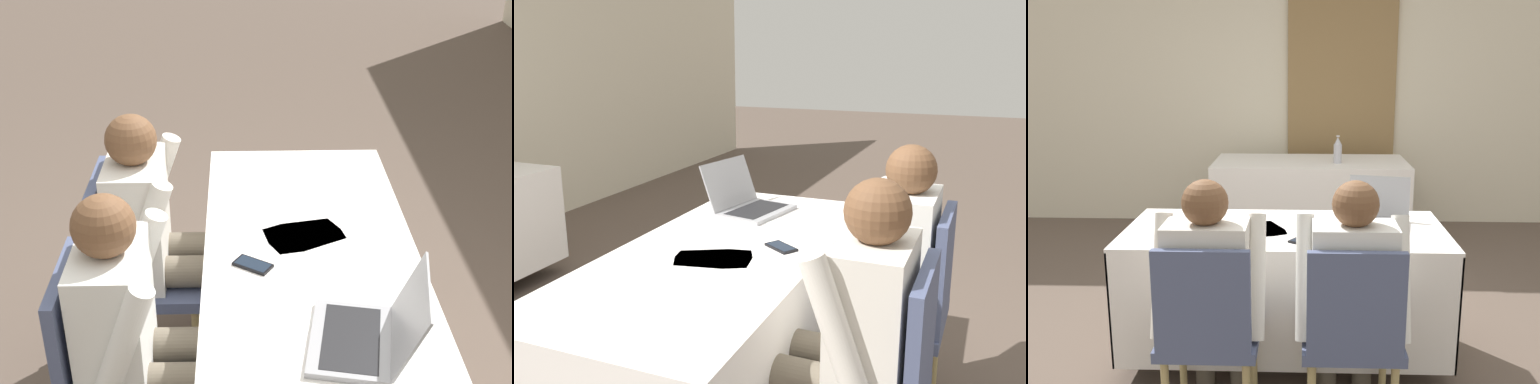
{
  "view_description": "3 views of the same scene",
  "coord_description": "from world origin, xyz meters",
  "views": [
    {
      "loc": [
        2.17,
        -0.25,
        2.18
      ],
      "look_at": [
        0.0,
        -0.2,
        1.01
      ],
      "focal_mm": 50.0,
      "sensor_mm": 36.0,
      "label": 1
    },
    {
      "loc": [
        -1.91,
        -0.98,
        1.53
      ],
      "look_at": [
        0.0,
        -0.2,
        1.01
      ],
      "focal_mm": 40.0,
      "sensor_mm": 36.0,
      "label": 2
    },
    {
      "loc": [
        0.1,
        -2.98,
        1.66
      ],
      "look_at": [
        0.0,
        -0.2,
        1.01
      ],
      "focal_mm": 40.0,
      "sensor_mm": 36.0,
      "label": 3
    }
  ],
  "objects": [
    {
      "name": "chair_near_left",
      "position": [
        -0.32,
        -0.7,
        0.5
      ],
      "size": [
        0.44,
        0.44,
        0.91
      ],
      "rotation": [
        0.0,
        0.0,
        3.14
      ],
      "color": "tan",
      "rests_on": "ground_plane"
    },
    {
      "name": "conference_table_far",
      "position": [
        0.16,
        2.13,
        0.57
      ],
      "size": [
        1.74,
        0.78,
        0.76
      ],
      "color": "white",
      "rests_on": "ground_plane"
    },
    {
      "name": "paper_beside_laptop",
      "position": [
        0.41,
        -0.19,
        0.76
      ],
      "size": [
        0.31,
        0.35,
        0.0
      ],
      "rotation": [
        0.0,
        0.0,
        -0.39
      ],
      "color": "white",
      "rests_on": "conference_table_near"
    },
    {
      "name": "water_bottle",
      "position": [
        0.4,
        2.03,
        0.87
      ],
      "size": [
        0.07,
        0.07,
        0.25
      ],
      "color": "#B7B7C1",
      "rests_on": "conference_table_far"
    },
    {
      "name": "chair_near_right",
      "position": [
        0.32,
        -0.7,
        0.5
      ],
      "size": [
        0.44,
        0.44,
        0.91
      ],
      "rotation": [
        0.0,
        0.0,
        3.14
      ],
      "color": "tan",
      "rests_on": "ground_plane"
    },
    {
      "name": "conference_table_near",
      "position": [
        0.0,
        0.0,
        0.57
      ],
      "size": [
        1.74,
        0.78,
        0.76
      ],
      "color": "white",
      "rests_on": "ground_plane"
    },
    {
      "name": "cell_phone",
      "position": [
        0.09,
        -0.21,
        0.76
      ],
      "size": [
        0.13,
        0.15,
        0.01
      ],
      "rotation": [
        0.0,
        0.0,
        -0.57
      ],
      "color": "black",
      "rests_on": "conference_table_near"
    },
    {
      "name": "person_checkered_shirt",
      "position": [
        -0.32,
        -0.59,
        0.66
      ],
      "size": [
        0.5,
        0.52,
        1.17
      ],
      "rotation": [
        0.0,
        0.0,
        3.14
      ],
      "color": "#665B4C",
      "rests_on": "ground_plane"
    },
    {
      "name": "ground_plane",
      "position": [
        0.0,
        0.0,
        0.0
      ],
      "size": [
        24.0,
        24.0,
        0.0
      ],
      "primitive_type": "plane",
      "color": "brown"
    },
    {
      "name": "paper_left_edge",
      "position": [
        -0.11,
        -0.01,
        0.76
      ],
      "size": [
        0.27,
        0.33,
        0.0
      ],
      "rotation": [
        0.0,
        0.0,
        0.2
      ],
      "color": "white",
      "rests_on": "conference_table_near"
    },
    {
      "name": "curtain_panel",
      "position": [
        0.47,
        2.79,
        1.33
      ],
      "size": [
        1.07,
        0.04,
        2.65
      ],
      "color": "olive",
      "rests_on": "ground_plane"
    },
    {
      "name": "laptop",
      "position": [
        0.51,
        0.12,
        0.8
      ],
      "size": [
        0.4,
        0.39,
        0.24
      ],
      "rotation": [
        0.0,
        0.0,
        -0.19
      ],
      "color": "#99999E",
      "rests_on": "conference_table_near"
    },
    {
      "name": "paper_centre_table",
      "position": [
        -0.12,
        -0.02,
        0.76
      ],
      "size": [
        0.32,
        0.36,
        0.0
      ],
      "rotation": [
        0.0,
        0.0,
        0.48
      ],
      "color": "white",
      "rests_on": "conference_table_near"
    },
    {
      "name": "person_white_shirt",
      "position": [
        0.32,
        -0.59,
        0.66
      ],
      "size": [
        0.5,
        0.52,
        1.17
      ],
      "rotation": [
        0.0,
        0.0,
        3.14
      ],
      "color": "#665B4C",
      "rests_on": "ground_plane"
    },
    {
      "name": "wall_back",
      "position": [
        0.0,
        2.85,
        1.35
      ],
      "size": [
        12.0,
        0.06,
        2.7
      ],
      "color": "beige",
      "rests_on": "ground_plane"
    }
  ]
}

